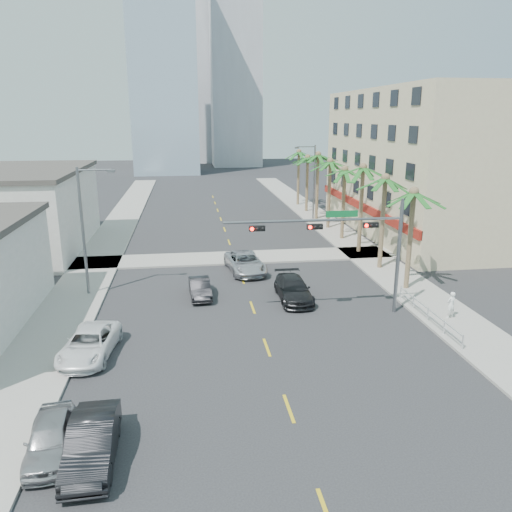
# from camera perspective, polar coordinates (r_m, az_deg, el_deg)

# --- Properties ---
(ground) EXTENTS (260.00, 260.00, 0.00)m
(ground) POSITION_cam_1_polar(r_m,az_deg,el_deg) (24.34, 2.79, -14.49)
(ground) COLOR #262628
(ground) RESTS_ON ground
(sidewalk_right) EXTENTS (4.00, 120.00, 0.15)m
(sidewalk_right) POSITION_cam_1_polar(r_m,az_deg,el_deg) (45.37, 13.09, -0.30)
(sidewalk_right) COLOR gray
(sidewalk_right) RESTS_ON ground
(sidewalk_left) EXTENTS (4.00, 120.00, 0.15)m
(sidewalk_left) POSITION_cam_1_polar(r_m,az_deg,el_deg) (43.18, -18.22, -1.50)
(sidewalk_left) COLOR gray
(sidewalk_left) RESTS_ON ground
(sidewalk_cross) EXTENTS (80.00, 4.00, 0.15)m
(sidewalk_cross) POSITION_cam_1_polar(r_m,az_deg,el_deg) (44.54, -2.43, -0.19)
(sidewalk_cross) COLOR gray
(sidewalk_cross) RESTS_ON ground
(building_right) EXTENTS (15.25, 28.00, 15.00)m
(building_right) POSITION_cam_1_polar(r_m,az_deg,el_deg) (57.16, 19.51, 10.02)
(building_right) COLOR #C6B48C
(building_right) RESTS_ON ground
(building_left_far) EXTENTS (11.00, 18.00, 7.20)m
(building_left_far) POSITION_cam_1_polar(r_m,az_deg,el_deg) (51.79, -25.26, 4.57)
(building_left_far) COLOR beige
(building_left_far) RESTS_ON ground
(tower_far_left) EXTENTS (14.00, 14.00, 48.00)m
(tower_far_left) POSITION_cam_1_polar(r_m,az_deg,el_deg) (116.33, -10.56, 21.20)
(tower_far_left) COLOR #99B2C6
(tower_far_left) RESTS_ON ground
(tower_far_right) EXTENTS (12.00, 12.00, 60.00)m
(tower_far_right) POSITION_cam_1_polar(r_m,az_deg,el_deg) (132.52, -2.40, 23.33)
(tower_far_right) COLOR #ADADB2
(tower_far_right) RESTS_ON ground
(tower_far_center) EXTENTS (16.00, 16.00, 42.00)m
(tower_far_center) POSITION_cam_1_polar(r_m,az_deg,el_deg) (145.94, -7.93, 18.94)
(tower_far_center) COLOR #ADADB2
(tower_far_center) RESTS_ON ground
(traffic_signal_mast) EXTENTS (11.12, 0.54, 7.20)m
(traffic_signal_mast) POSITION_cam_1_polar(r_m,az_deg,el_deg) (31.09, 10.72, 2.06)
(traffic_signal_mast) COLOR slate
(traffic_signal_mast) RESTS_ON ground
(palm_tree_0) EXTENTS (4.80, 4.80, 7.80)m
(palm_tree_0) POSITION_cam_1_polar(r_m,az_deg,el_deg) (36.58, 17.60, 6.85)
(palm_tree_0) COLOR brown
(palm_tree_0) RESTS_ON ground
(palm_tree_1) EXTENTS (4.80, 4.80, 8.16)m
(palm_tree_1) POSITION_cam_1_polar(r_m,az_deg,el_deg) (41.25, 14.57, 8.48)
(palm_tree_1) COLOR brown
(palm_tree_1) RESTS_ON ground
(palm_tree_2) EXTENTS (4.80, 4.80, 8.52)m
(palm_tree_2) POSITION_cam_1_polar(r_m,az_deg,el_deg) (46.03, 12.15, 9.76)
(palm_tree_2) COLOR brown
(palm_tree_2) RESTS_ON ground
(palm_tree_3) EXTENTS (4.80, 4.80, 7.80)m
(palm_tree_3) POSITION_cam_1_polar(r_m,az_deg,el_deg) (50.99, 10.12, 9.62)
(palm_tree_3) COLOR brown
(palm_tree_3) RESTS_ON ground
(palm_tree_4) EXTENTS (4.80, 4.80, 8.16)m
(palm_tree_4) POSITION_cam_1_polar(r_m,az_deg,el_deg) (55.91, 8.49, 10.56)
(palm_tree_4) COLOR brown
(palm_tree_4) RESTS_ON ground
(palm_tree_5) EXTENTS (4.80, 4.80, 8.52)m
(palm_tree_5) POSITION_cam_1_polar(r_m,az_deg,el_deg) (60.88, 7.12, 11.34)
(palm_tree_5) COLOR brown
(palm_tree_5) RESTS_ON ground
(palm_tree_6) EXTENTS (4.80, 4.80, 7.80)m
(palm_tree_6) POSITION_cam_1_polar(r_m,az_deg,el_deg) (65.95, 5.93, 11.09)
(palm_tree_6) COLOR brown
(palm_tree_6) RESTS_ON ground
(palm_tree_7) EXTENTS (4.80, 4.80, 8.16)m
(palm_tree_7) POSITION_cam_1_polar(r_m,az_deg,el_deg) (70.98, 4.92, 11.71)
(palm_tree_7) COLOR brown
(palm_tree_7) RESTS_ON ground
(streetlight_left) EXTENTS (2.55, 0.25, 9.00)m
(streetlight_left) POSITION_cam_1_polar(r_m,az_deg,el_deg) (36.08, -18.91, 3.35)
(streetlight_left) COLOR slate
(streetlight_left) RESTS_ON ground
(streetlight_right) EXTENTS (2.55, 0.25, 9.00)m
(streetlight_right) POSITION_cam_1_polar(r_m,az_deg,el_deg) (60.98, 6.48, 8.80)
(streetlight_right) COLOR slate
(streetlight_right) RESTS_ON ground
(guardrail) EXTENTS (0.08, 8.08, 1.00)m
(guardrail) POSITION_cam_1_polar(r_m,az_deg,el_deg) (32.40, 19.06, -6.13)
(guardrail) COLOR silver
(guardrail) RESTS_ON ground
(car_parked_near) EXTENTS (2.11, 4.31, 1.41)m
(car_parked_near) POSITION_cam_1_polar(r_m,az_deg,el_deg) (21.16, -22.42, -18.62)
(car_parked_near) COLOR #ABABAF
(car_parked_near) RESTS_ON ground
(car_parked_mid) EXTENTS (1.76, 4.74, 1.55)m
(car_parked_mid) POSITION_cam_1_polar(r_m,az_deg,el_deg) (20.29, -18.23, -19.55)
(car_parked_mid) COLOR black
(car_parked_mid) RESTS_ON ground
(car_parked_far) EXTENTS (2.99, 5.41, 1.43)m
(car_parked_far) POSITION_cam_1_polar(r_m,az_deg,el_deg) (27.98, -18.49, -9.49)
(car_parked_far) COLOR white
(car_parked_far) RESTS_ON ground
(car_lane_left) EXTENTS (1.60, 4.03, 1.30)m
(car_lane_left) POSITION_cam_1_polar(r_m,az_deg,el_deg) (35.17, -6.43, -3.66)
(car_lane_left) COLOR black
(car_lane_left) RESTS_ON ground
(car_lane_center) EXTENTS (3.25, 5.97, 1.59)m
(car_lane_center) POSITION_cam_1_polar(r_m,az_deg,el_deg) (40.47, -1.25, -0.76)
(car_lane_center) COLOR silver
(car_lane_center) RESTS_ON ground
(car_lane_right) EXTENTS (2.20, 5.27, 1.52)m
(car_lane_right) POSITION_cam_1_polar(r_m,az_deg,el_deg) (34.49, 4.29, -3.80)
(car_lane_right) COLOR black
(car_lane_right) RESTS_ON ground
(pedestrian) EXTENTS (0.72, 0.58, 1.70)m
(pedestrian) POSITION_cam_1_polar(r_m,az_deg,el_deg) (33.21, 21.39, -5.22)
(pedestrian) COLOR white
(pedestrian) RESTS_ON sidewalk_right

